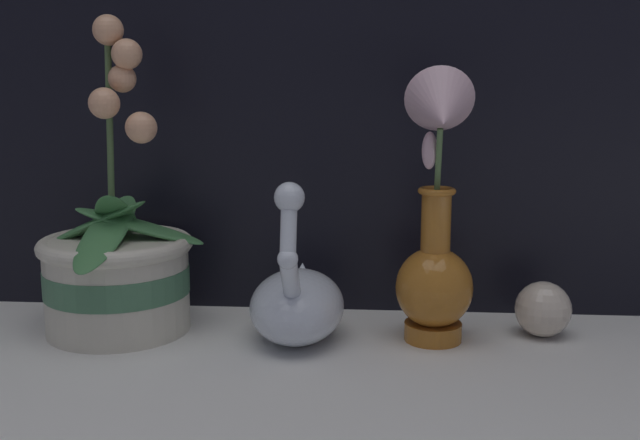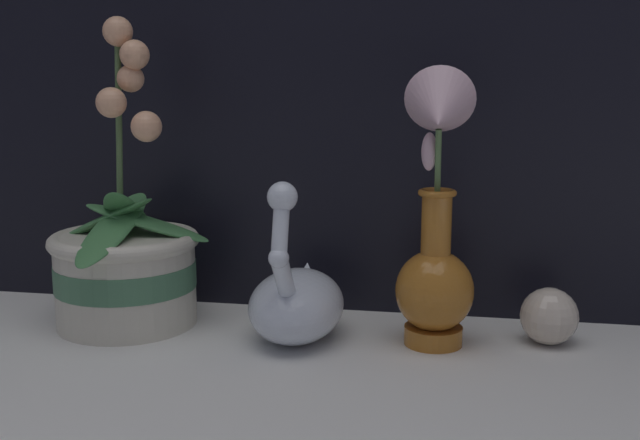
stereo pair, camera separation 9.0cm
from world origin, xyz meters
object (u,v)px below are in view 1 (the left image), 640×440
(orchid_potted_plant, at_px, (117,267))
(swan_figurine, at_px, (297,300))
(blue_vase, at_px, (436,235))
(glass_sphere, at_px, (543,309))

(orchid_potted_plant, height_order, swan_figurine, orchid_potted_plant)
(swan_figurine, xyz_separation_m, blue_vase, (0.17, 0.00, 0.08))
(orchid_potted_plant, height_order, glass_sphere, orchid_potted_plant)
(orchid_potted_plant, relative_size, glass_sphere, 5.66)
(orchid_potted_plant, bearing_deg, swan_figurine, -4.66)
(blue_vase, bearing_deg, glass_sphere, 14.33)
(orchid_potted_plant, relative_size, swan_figurine, 1.91)
(glass_sphere, bearing_deg, orchid_potted_plant, -178.14)
(swan_figurine, relative_size, blue_vase, 0.62)
(orchid_potted_plant, bearing_deg, glass_sphere, 1.86)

